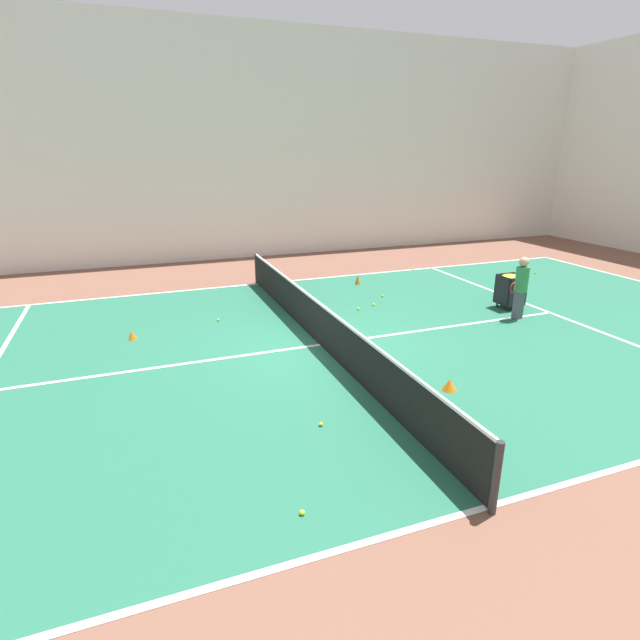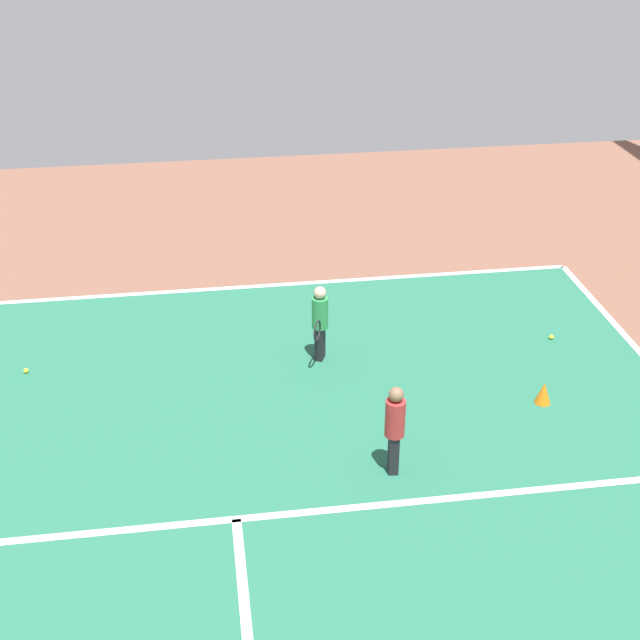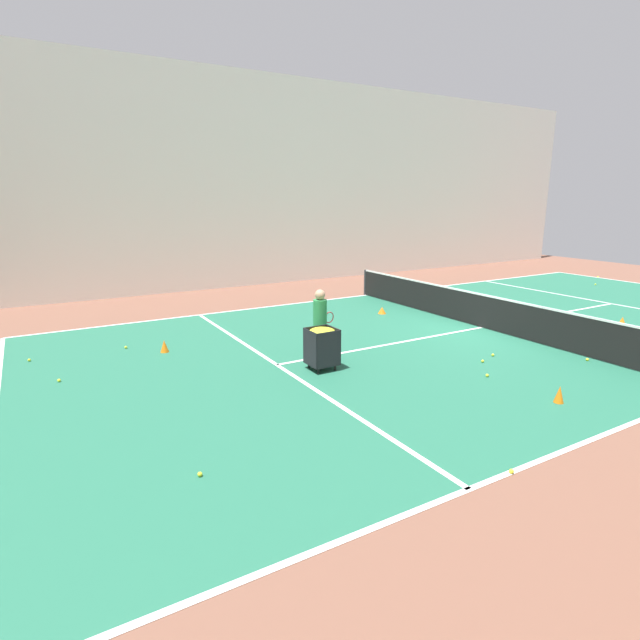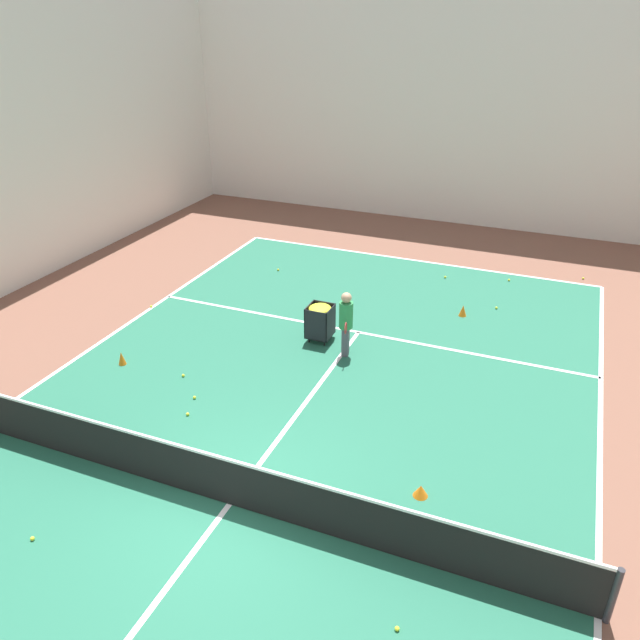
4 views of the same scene
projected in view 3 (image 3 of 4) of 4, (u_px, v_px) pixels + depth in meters
The scene contains 28 objects.
ground_plane at pixel (482, 328), 14.69m from camera, with size 37.13×37.13×0.00m, color brown.
court_playing_area at pixel (482, 328), 14.69m from camera, with size 11.61×24.28×0.00m.
line_sideline_right at pixel (366, 295), 19.55m from camera, with size 0.10×24.28×0.00m, color white.
line_service_near at pixel (611, 304), 17.98m from camera, with size 11.61×0.10×0.00m, color white.
line_service_far at pixel (277, 365), 11.40m from camera, with size 11.61×0.10×0.00m, color white.
line_centre_service at pixel (482, 327), 14.69m from camera, with size 0.10×13.36×0.00m, color white.
hall_enclosure_right at pixel (310, 183), 22.28m from camera, with size 0.15×33.43×8.69m.
tennis_net at pixel (483, 310), 14.57m from camera, with size 11.91×0.10×1.00m.
coach_at_net at pixel (320, 318), 11.83m from camera, with size 0.38×0.66×1.63m.
ball_cart at pixel (322, 340), 10.96m from camera, with size 0.60×0.62×0.95m.
training_cone_0 at pixel (559, 394), 9.28m from camera, with size 0.18×0.18×0.32m, color orange.
training_cone_2 at pixel (164, 346), 12.32m from camera, with size 0.21×0.21×0.31m, color orange.
training_cone_3 at pixel (622, 321), 15.05m from camera, with size 0.20×0.20×0.22m, color orange.
training_cone_4 at pixel (382, 310), 16.42m from camera, with size 0.26×0.26×0.22m, color orange.
tennis_ball_0 at pixel (29, 360), 11.64m from camera, with size 0.07×0.07×0.07m, color yellow.
tennis_ball_1 at pixel (595, 284), 21.80m from camera, with size 0.07×0.07×0.07m, color yellow.
tennis_ball_2 at pixel (59, 380), 10.34m from camera, with size 0.07×0.07×0.07m, color yellow.
tennis_ball_3 at pixel (493, 355), 12.01m from camera, with size 0.07×0.07×0.07m, color yellow.
tennis_ball_5 at pixel (483, 361), 11.56m from camera, with size 0.07×0.07×0.07m, color yellow.
tennis_ball_6 at pixel (435, 302), 18.04m from camera, with size 0.07×0.07×0.07m, color yellow.
tennis_ball_7 at pixel (420, 292), 20.04m from camera, with size 0.07×0.07×0.07m, color yellow.
tennis_ball_8 at pixel (487, 375), 10.64m from camera, with size 0.07×0.07×0.07m, color yellow.
tennis_ball_9 at pixel (200, 474), 6.83m from camera, with size 0.07×0.07×0.07m, color yellow.
tennis_ball_10 at pixel (601, 337), 13.52m from camera, with size 0.07×0.07×0.07m, color yellow.
tennis_ball_11 at pixel (126, 347), 12.63m from camera, with size 0.07×0.07×0.07m, color yellow.
tennis_ball_13 at pixel (587, 359), 11.68m from camera, with size 0.07×0.07×0.07m, color yellow.
tennis_ball_14 at pixel (598, 277), 23.88m from camera, with size 0.07×0.07×0.07m, color yellow.
tennis_ball_15 at pixel (511, 471), 6.91m from camera, with size 0.07×0.07×0.07m, color yellow.
Camera 3 is at (-9.83, 11.32, 3.73)m, focal length 28.00 mm.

